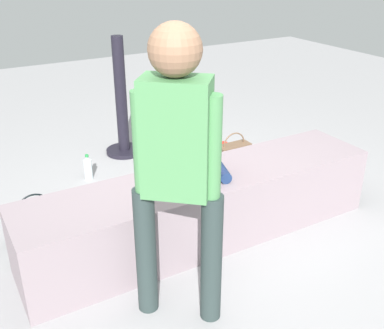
{
  "coord_description": "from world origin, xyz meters",
  "views": [
    {
      "loc": [
        -1.45,
        -2.34,
        1.86
      ],
      "look_at": [
        -0.25,
        -0.27,
        0.74
      ],
      "focal_mm": 43.14,
      "sensor_mm": 36.0,
      "label": 1
    }
  ],
  "objects_px": {
    "child_seated": "(205,145)",
    "cake_plate": "(166,183)",
    "handbag_brown_canvas": "(234,154)",
    "gift_bag": "(181,158)",
    "water_bottle_near_gift": "(88,168)",
    "party_cup_red": "(223,147)",
    "cake_box_white": "(187,152)",
    "adult_standing": "(177,157)",
    "handbag_black_leather": "(37,223)"
  },
  "relations": [
    {
      "from": "child_seated",
      "to": "cake_plate",
      "type": "distance_m",
      "value": 0.36
    },
    {
      "from": "cake_box_white",
      "to": "handbag_black_leather",
      "type": "xyz_separation_m",
      "value": [
        -1.59,
        -0.68,
        0.06
      ]
    },
    {
      "from": "handbag_black_leather",
      "to": "cake_box_white",
      "type": "bearing_deg",
      "value": 23.08
    },
    {
      "from": "child_seated",
      "to": "handbag_black_leather",
      "type": "height_order",
      "value": "child_seated"
    },
    {
      "from": "cake_box_white",
      "to": "handbag_brown_canvas",
      "type": "height_order",
      "value": "handbag_brown_canvas"
    },
    {
      "from": "party_cup_red",
      "to": "handbag_black_leather",
      "type": "xyz_separation_m",
      "value": [
        -1.98,
        -0.62,
        0.08
      ]
    },
    {
      "from": "cake_box_white",
      "to": "cake_plate",
      "type": "bearing_deg",
      "value": -124.57
    },
    {
      "from": "gift_bag",
      "to": "cake_box_white",
      "type": "height_order",
      "value": "gift_bag"
    },
    {
      "from": "child_seated",
      "to": "cake_plate",
      "type": "bearing_deg",
      "value": -177.76
    },
    {
      "from": "adult_standing",
      "to": "cake_box_white",
      "type": "relative_size",
      "value": 4.71
    },
    {
      "from": "cake_plate",
      "to": "cake_box_white",
      "type": "relative_size",
      "value": 0.67
    },
    {
      "from": "gift_bag",
      "to": "water_bottle_near_gift",
      "type": "distance_m",
      "value": 0.83
    },
    {
      "from": "gift_bag",
      "to": "party_cup_red",
      "type": "distance_m",
      "value": 0.67
    },
    {
      "from": "gift_bag",
      "to": "party_cup_red",
      "type": "bearing_deg",
      "value": 20.94
    },
    {
      "from": "child_seated",
      "to": "cake_plate",
      "type": "relative_size",
      "value": 2.16
    },
    {
      "from": "adult_standing",
      "to": "party_cup_red",
      "type": "bearing_deg",
      "value": 50.21
    },
    {
      "from": "cake_plate",
      "to": "child_seated",
      "type": "bearing_deg",
      "value": 2.24
    },
    {
      "from": "water_bottle_near_gift",
      "to": "handbag_brown_canvas",
      "type": "height_order",
      "value": "handbag_brown_canvas"
    },
    {
      "from": "handbag_brown_canvas",
      "to": "cake_plate",
      "type": "bearing_deg",
      "value": -142.75
    },
    {
      "from": "handbag_brown_canvas",
      "to": "gift_bag",
      "type": "bearing_deg",
      "value": 171.03
    },
    {
      "from": "cake_plate",
      "to": "cake_box_white",
      "type": "bearing_deg",
      "value": 55.43
    },
    {
      "from": "adult_standing",
      "to": "cake_plate",
      "type": "xyz_separation_m",
      "value": [
        0.22,
        0.57,
        -0.45
      ]
    },
    {
      "from": "child_seated",
      "to": "party_cup_red",
      "type": "distance_m",
      "value": 1.64
    },
    {
      "from": "gift_bag",
      "to": "water_bottle_near_gift",
      "type": "height_order",
      "value": "gift_bag"
    },
    {
      "from": "gift_bag",
      "to": "cake_box_white",
      "type": "xyz_separation_m",
      "value": [
        0.23,
        0.3,
        -0.1
      ]
    },
    {
      "from": "cake_box_white",
      "to": "handbag_black_leather",
      "type": "height_order",
      "value": "handbag_black_leather"
    },
    {
      "from": "gift_bag",
      "to": "water_bottle_near_gift",
      "type": "xyz_separation_m",
      "value": [
        -0.75,
        0.33,
        -0.06
      ]
    },
    {
      "from": "cake_plate",
      "to": "handbag_black_leather",
      "type": "height_order",
      "value": "cake_plate"
    },
    {
      "from": "child_seated",
      "to": "cake_box_white",
      "type": "bearing_deg",
      "value": 65.71
    },
    {
      "from": "gift_bag",
      "to": "handbag_black_leather",
      "type": "height_order",
      "value": "gift_bag"
    },
    {
      "from": "party_cup_red",
      "to": "handbag_brown_canvas",
      "type": "relative_size",
      "value": 0.3
    },
    {
      "from": "adult_standing",
      "to": "party_cup_red",
      "type": "xyz_separation_m",
      "value": [
        1.46,
        1.76,
        -0.91
      ]
    },
    {
      "from": "adult_standing",
      "to": "handbag_black_leather",
      "type": "height_order",
      "value": "adult_standing"
    },
    {
      "from": "party_cup_red",
      "to": "cake_box_white",
      "type": "relative_size",
      "value": 0.3
    },
    {
      "from": "cake_plate",
      "to": "water_bottle_near_gift",
      "type": "relative_size",
      "value": 0.97
    },
    {
      "from": "water_bottle_near_gift",
      "to": "cake_box_white",
      "type": "relative_size",
      "value": 0.69
    },
    {
      "from": "cake_plate",
      "to": "gift_bag",
      "type": "height_order",
      "value": "cake_plate"
    },
    {
      "from": "cake_plate",
      "to": "gift_bag",
      "type": "xyz_separation_m",
      "value": [
        0.63,
        0.95,
        -0.34
      ]
    },
    {
      "from": "gift_bag",
      "to": "handbag_black_leather",
      "type": "xyz_separation_m",
      "value": [
        -1.36,
        -0.38,
        -0.04
      ]
    },
    {
      "from": "adult_standing",
      "to": "handbag_black_leather",
      "type": "bearing_deg",
      "value": 114.25
    },
    {
      "from": "cake_plate",
      "to": "handbag_brown_canvas",
      "type": "relative_size",
      "value": 0.68
    },
    {
      "from": "gift_bag",
      "to": "cake_plate",
      "type": "bearing_deg",
      "value": -123.43
    },
    {
      "from": "adult_standing",
      "to": "handbag_black_leather",
      "type": "xyz_separation_m",
      "value": [
        -0.51,
        1.14,
        -0.83
      ]
    },
    {
      "from": "water_bottle_near_gift",
      "to": "party_cup_red",
      "type": "bearing_deg",
      "value": -4.13
    },
    {
      "from": "handbag_black_leather",
      "to": "gift_bag",
      "type": "bearing_deg",
      "value": 15.71
    },
    {
      "from": "adult_standing",
      "to": "cake_box_white",
      "type": "height_order",
      "value": "adult_standing"
    },
    {
      "from": "child_seated",
      "to": "water_bottle_near_gift",
      "type": "xyz_separation_m",
      "value": [
        -0.42,
        1.28,
        -0.59
      ]
    },
    {
      "from": "gift_bag",
      "to": "cake_box_white",
      "type": "bearing_deg",
      "value": 51.96
    },
    {
      "from": "handbag_brown_canvas",
      "to": "cake_box_white",
      "type": "bearing_deg",
      "value": 127.22
    },
    {
      "from": "party_cup_red",
      "to": "handbag_brown_canvas",
      "type": "distance_m",
      "value": 0.34
    }
  ]
}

